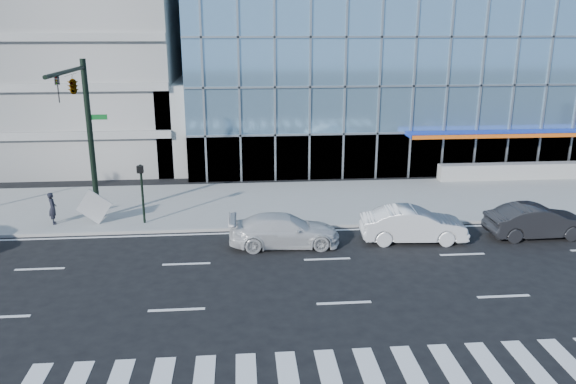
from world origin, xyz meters
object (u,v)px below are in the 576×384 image
white_suv (284,230)px  dark_sedan (537,221)px  white_sedan (413,225)px  traffic_signal (79,104)px  tilted_panel (94,207)px  pedestrian (53,208)px  ped_signal_post (142,185)px

white_suv → dark_sedan: 12.00m
white_sedan → traffic_signal: bearing=83.8°
tilted_panel → traffic_signal: bearing=-98.8°
traffic_signal → white_suv: size_ratio=1.60×
white_sedan → pedestrian: (-17.27, 3.45, 0.16)m
white_suv → tilted_panel: (-9.18, 3.26, 0.33)m
ped_signal_post → pedestrian: size_ratio=1.86×
ped_signal_post → tilted_panel: bearing=178.6°
white_sedan → tilted_panel: (-15.18, 3.20, 0.26)m
white_sedan → dark_sedan: bearing=-85.9°
white_sedan → dark_sedan: white_sedan is taller
dark_sedan → tilted_panel: size_ratio=3.65×
white_sedan → white_suv: bearing=94.7°
white_sedan → dark_sedan: size_ratio=1.02×
white_sedan → dark_sedan: 6.00m
traffic_signal → white_sedan: (15.28, -2.77, -5.37)m
traffic_signal → white_sedan: bearing=-10.3°
ped_signal_post → white_sedan: bearing=-13.8°
traffic_signal → white_sedan: traffic_signal is taller
ped_signal_post → pedestrian: 4.65m
white_sedan → tilted_panel: bearing=82.2°
ped_signal_post → white_suv: 7.63m
white_suv → pedestrian: bearing=73.2°
ped_signal_post → dark_sedan: 19.10m
tilted_panel → white_suv: bearing=-15.4°
traffic_signal → white_suv: traffic_signal is taller
dark_sedan → pedestrian: (-23.27, 3.45, 0.18)m
dark_sedan → pedestrian: pedestrian is taller
pedestrian → tilted_panel: bearing=-120.2°
white_sedan → dark_sedan: (6.00, 0.00, -0.02)m
dark_sedan → white_suv: bearing=89.0°
dark_sedan → white_sedan: bearing=88.8°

